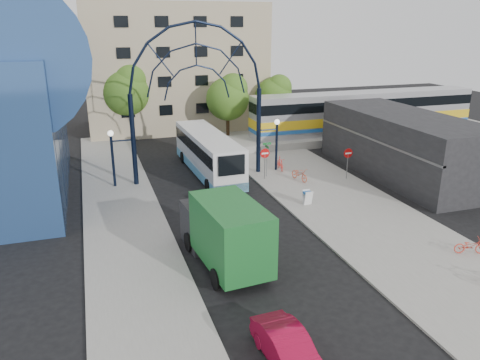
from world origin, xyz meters
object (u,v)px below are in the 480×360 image
object	(u,v)px
stop_sign	(265,156)
tree_north_b	(127,89)
black_suv	(223,203)
city_bus	(208,153)
street_name_sign	(267,152)
bike_near_b	(280,164)
tree_north_c	(275,94)
bike_near_a	(300,174)
bike_far_a	(470,246)
green_truck	(224,231)
do_not_enter_sign	(348,156)
gateway_arch	(197,70)
train_car	(364,112)
red_sedan	(289,350)
tree_north_a	(229,96)
sandwich_board	(308,196)

from	to	relation	value
stop_sign	tree_north_b	world-z (taller)	tree_north_b
black_suv	city_bus	bearing A→B (deg)	83.47
street_name_sign	bike_near_b	distance (m)	2.57
tree_north_c	bike_near_a	bearing A→B (deg)	-105.80
bike_far_a	green_truck	bearing A→B (deg)	95.13
do_not_enter_sign	street_name_sign	distance (m)	6.36
gateway_arch	train_car	world-z (taller)	gateway_arch
do_not_enter_sign	red_sedan	size ratio (longest dim) A/B	0.61
tree_north_a	green_truck	xyz separation A→B (m)	(-8.18, -25.82, -2.80)
green_truck	tree_north_c	bearing A→B (deg)	57.93
gateway_arch	bike_near_b	size ratio (longest dim) A/B	7.58
do_not_enter_sign	tree_north_a	bearing A→B (deg)	107.03
do_not_enter_sign	tree_north_c	world-z (taller)	tree_north_c
train_car	gateway_arch	bearing A→B (deg)	-158.20
tree_north_b	tree_north_c	bearing A→B (deg)	-7.12
sandwich_board	red_sedan	distance (m)	15.93
red_sedan	bike_near_a	world-z (taller)	red_sedan
green_truck	bike_near_b	distance (m)	16.43
green_truck	train_car	bearing A→B (deg)	39.72
bike_far_a	city_bus	bearing A→B (deg)	47.46
red_sedan	bike_far_a	distance (m)	13.58
do_not_enter_sign	tree_north_b	size ratio (longest dim) A/B	0.31
do_not_enter_sign	tree_north_c	bearing A→B (deg)	86.42
tree_north_b	bike_far_a	bearing A→B (deg)	-66.26
sandwich_board	bike_near_b	distance (m)	7.96
green_truck	do_not_enter_sign	bearing A→B (deg)	32.08
stop_sign	bike_near_a	xyz separation A→B (m)	(2.48, -1.18, -1.37)
sandwich_board	do_not_enter_sign	bearing A→B (deg)	36.68
train_car	red_sedan	xyz separation A→B (m)	(-22.00, -30.03, -2.23)
tree_north_b	bike_near_a	xyz separation A→B (m)	(11.16, -19.10, -4.64)
gateway_arch	train_car	distance (m)	22.27
tree_north_b	tree_north_a	bearing A→B (deg)	-21.80
green_truck	red_sedan	bearing A→B (deg)	-94.70
city_bus	red_sedan	xyz separation A→B (m)	(-3.05, -23.30, -1.06)
city_bus	red_sedan	world-z (taller)	city_bus
green_truck	red_sedan	world-z (taller)	green_truck
stop_sign	red_sedan	size ratio (longest dim) A/B	0.62
stop_sign	tree_north_a	xyz separation A→B (m)	(1.32, 13.93, 2.61)
sandwich_board	bike_far_a	world-z (taller)	sandwich_board
sandwich_board	red_sedan	world-z (taller)	red_sedan
gateway_arch	train_car	size ratio (longest dim) A/B	0.54
sandwich_board	tree_north_a	distance (m)	20.33
black_suv	green_truck	bearing A→B (deg)	-104.15
bike_near_a	bike_far_a	distance (m)	14.49
gateway_arch	tree_north_c	size ratio (longest dim) A/B	2.10
train_car	tree_north_a	world-z (taller)	tree_north_a
sandwich_board	train_car	bearing A→B (deg)	48.05
stop_sign	black_suv	world-z (taller)	stop_sign
tree_north_c	green_truck	xyz separation A→B (m)	(-14.18, -27.82, -2.47)
red_sedan	bike_far_a	bearing A→B (deg)	17.20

